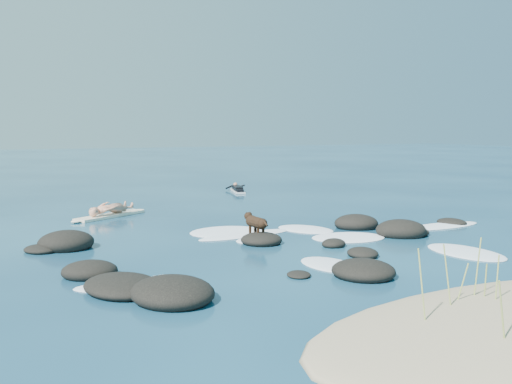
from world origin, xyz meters
TOP-DOWN VIEW (x-y plane):
  - ground at (0.00, 0.00)m, footprint 160.00×160.00m
  - reef_rocks at (-1.82, -1.53)m, footprint 13.66×7.43m
  - breaking_foam at (0.20, -0.67)m, footprint 13.53×7.63m
  - standing_surfer_rig at (-3.90, 6.33)m, footprint 3.11×2.11m
  - paddling_surfer_rig at (3.56, 11.75)m, footprint 1.21×2.28m
  - dog at (-1.21, 0.06)m, footprint 0.37×1.28m

SIDE VIEW (x-z plane):
  - ground at x=0.00m, z-range 0.00..0.00m
  - breaking_foam at x=0.20m, z-range -0.05..0.07m
  - reef_rocks at x=-1.82m, z-range -0.20..0.45m
  - paddling_surfer_rig at x=3.56m, z-range -0.06..0.33m
  - dog at x=-1.21m, z-range 0.13..0.94m
  - standing_surfer_rig at x=-3.90m, z-range -0.21..1.77m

